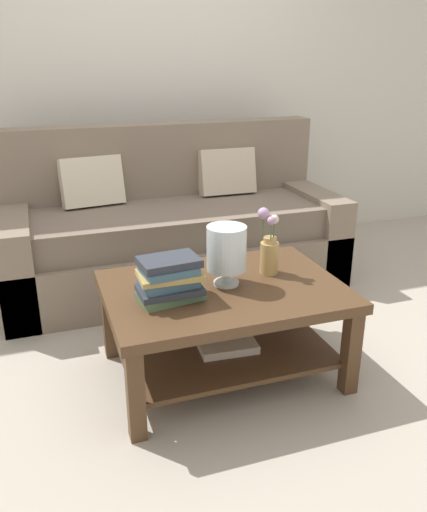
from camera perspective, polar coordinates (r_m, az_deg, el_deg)
ground_plane at (r=3.04m, az=0.58°, el=-8.73°), size 10.00×10.00×0.00m
back_wall at (r=4.23m, az=-7.27°, el=18.73°), size 6.40×0.12×2.70m
couch at (r=3.65m, az=-4.45°, el=2.68°), size 2.24×0.90×1.06m
coffee_table at (r=2.57m, az=1.11°, el=-5.97°), size 1.12×0.80×0.47m
book_stack_main at (r=2.35m, az=-4.78°, el=-2.54°), size 0.30×0.21×0.20m
glass_hurricane_vase at (r=2.47m, az=1.42°, el=0.69°), size 0.19×0.19×0.29m
flower_pitcher at (r=2.63m, az=6.02°, el=0.77°), size 0.10×0.11×0.34m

